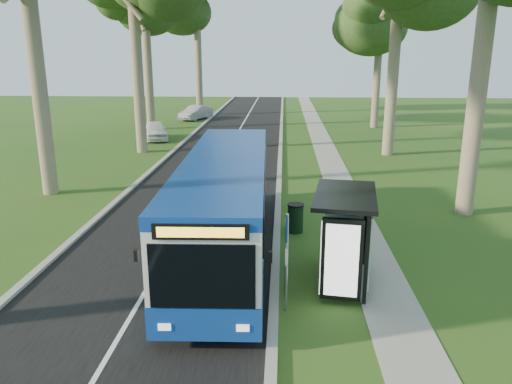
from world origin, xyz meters
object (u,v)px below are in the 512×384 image
(litter_bin, at_px, (295,218))
(car_white, at_px, (155,130))
(car_silver, at_px, (196,113))
(bus, at_px, (226,204))
(bus_shelter, at_px, (351,225))
(bus_stop_sign, at_px, (287,251))

(litter_bin, bearing_deg, car_white, 117.33)
(litter_bin, xyz_separation_m, car_silver, (-8.93, 30.83, 0.14))
(bus, distance_m, litter_bin, 3.18)
(bus_shelter, xyz_separation_m, car_white, (-11.36, 23.71, -1.14))
(car_silver, bearing_deg, bus_shelter, -50.17)
(bus_shelter, height_order, litter_bin, bus_shelter)
(bus_stop_sign, xyz_separation_m, car_silver, (-8.58, 36.55, -0.92))
(bus_stop_sign, relative_size, litter_bin, 2.43)
(litter_bin, bearing_deg, bus_shelter, -72.59)
(bus, height_order, litter_bin, bus)
(car_white, xyz_separation_m, car_silver, (1.06, 11.50, -0.01))
(bus_shelter, xyz_separation_m, car_silver, (-10.31, 35.21, -1.15))
(car_white, bearing_deg, bus_shelter, -83.32)
(bus_shelter, distance_m, litter_bin, 4.76)
(car_silver, bearing_deg, bus_stop_sign, -53.28)
(bus_shelter, relative_size, litter_bin, 3.06)
(bus_stop_sign, xyz_separation_m, bus_shelter, (1.73, 1.34, 0.23))
(bus, relative_size, car_silver, 2.90)
(bus, height_order, bus_stop_sign, bus)
(car_white, bearing_deg, bus, -89.01)
(bus, bearing_deg, car_silver, 99.67)
(bus, distance_m, car_silver, 33.45)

